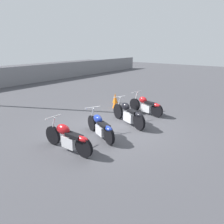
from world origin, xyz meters
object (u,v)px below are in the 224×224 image
motorcycle_slot_1 (101,126)px  motorcycle_slot_2 (128,114)px  motorcycle_slot_0 (68,138)px  motorcycle_slot_3 (146,106)px  traffic_cone_far (115,103)px  traffic_cone_near (115,98)px

motorcycle_slot_1 → motorcycle_slot_2: size_ratio=0.89×
motorcycle_slot_0 → motorcycle_slot_3: bearing=-0.4°
motorcycle_slot_1 → motorcycle_slot_3: motorcycle_slot_3 is taller
traffic_cone_far → motorcycle_slot_0: bearing=-159.7°
motorcycle_slot_2 → traffic_cone_near: (2.45, 2.53, -0.17)m
motorcycle_slot_2 → traffic_cone_near: motorcycle_slot_2 is taller
traffic_cone_near → motorcycle_slot_0: bearing=-156.9°
motorcycle_slot_1 → traffic_cone_near: size_ratio=3.40×
motorcycle_slot_3 → traffic_cone_near: size_ratio=3.59×
motorcycle_slot_2 → traffic_cone_far: (1.60, 1.90, -0.20)m
motorcycle_slot_2 → traffic_cone_near: size_ratio=3.83×
motorcycle_slot_0 → traffic_cone_near: size_ratio=3.75×
traffic_cone_far → motorcycle_slot_1: bearing=-150.7°
motorcycle_slot_3 → traffic_cone_near: motorcycle_slot_3 is taller
motorcycle_slot_0 → motorcycle_slot_3: 4.82m
motorcycle_slot_1 → traffic_cone_near: 4.89m
motorcycle_slot_2 → traffic_cone_near: 3.52m
motorcycle_slot_3 → traffic_cone_near: 2.54m
motorcycle_slot_0 → motorcycle_slot_2: (3.14, -0.14, 0.01)m
motorcycle_slot_2 → motorcycle_slot_3: size_ratio=1.06×
motorcycle_slot_1 → motorcycle_slot_2: 1.75m
motorcycle_slot_1 → traffic_cone_near: bearing=54.4°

